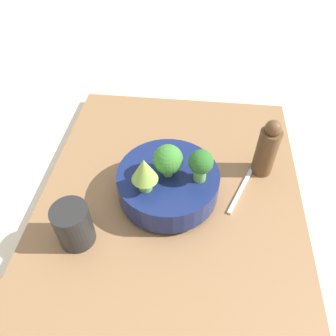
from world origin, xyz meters
name	(u,v)px	position (x,y,z in m)	size (l,w,h in m)	color
ground_plane	(170,209)	(0.00, 0.00, 0.00)	(6.00, 6.00, 0.00)	beige
table	(170,205)	(0.00, 0.00, 0.02)	(0.84, 0.64, 0.03)	olive
bowl	(168,183)	(0.02, 0.01, 0.08)	(0.24, 0.24, 0.08)	navy
broccoli_floret_front	(201,164)	(0.01, -0.06, 0.16)	(0.05, 0.05, 0.08)	#6BA34C
romanesco_piece_far	(144,171)	(-0.03, 0.05, 0.17)	(0.06, 0.06, 0.09)	#6BA34C
broccoli_floret_center	(168,160)	(0.02, 0.01, 0.16)	(0.07, 0.07, 0.08)	#7AB256
cup	(74,225)	(-0.12, 0.19, 0.09)	(0.08, 0.08, 0.10)	black
pepper_mill	(267,149)	(0.13, -0.23, 0.11)	(0.05, 0.05, 0.16)	brown
fork	(242,188)	(0.06, -0.18, 0.04)	(0.17, 0.08, 0.01)	silver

